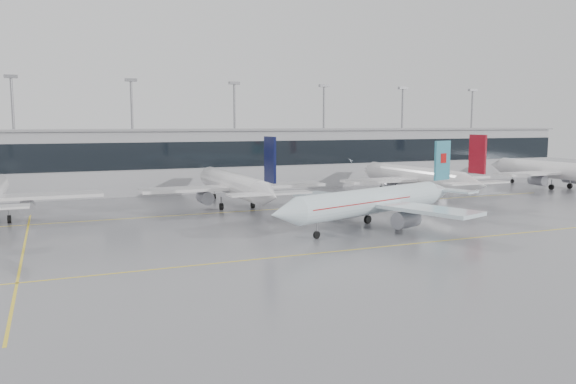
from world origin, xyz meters
name	(u,v)px	position (x,y,z in m)	size (l,w,h in m)	color
ground	(333,252)	(0.00, 0.00, 0.00)	(320.00, 320.00, 0.00)	gray
taxi_line_main	(333,252)	(0.00, 0.00, 0.01)	(120.00, 0.25, 0.01)	yellow
taxi_line_north	(242,211)	(0.00, 30.00, 0.01)	(120.00, 0.25, 0.01)	yellow
taxi_line_cross	(24,247)	(-30.00, 15.00, 0.01)	(0.25, 60.00, 0.01)	yellow
terminal	(193,160)	(0.00, 62.00, 6.00)	(180.00, 15.00, 12.00)	#A6A6AA
terminal_glass	(202,155)	(0.00, 54.45, 7.50)	(180.00, 0.20, 5.00)	black
terminal_roof	(192,130)	(0.00, 62.00, 12.20)	(182.00, 16.00, 0.40)	gray
light_masts	(185,124)	(0.00, 68.00, 13.34)	(156.40, 1.00, 22.60)	gray
air_canada_jet	(377,201)	(11.93, 10.37, 3.45)	(34.37, 27.79, 10.93)	white
parked_jet_c	(235,185)	(0.00, 33.69, 3.71)	(29.64, 36.96, 11.72)	white
parked_jet_d	(417,177)	(35.00, 33.69, 3.71)	(29.64, 36.96, 11.72)	white
parked_jet_e	(557,171)	(70.00, 33.69, 3.71)	(29.64, 36.96, 11.72)	white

